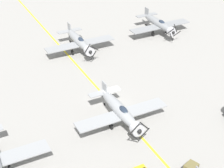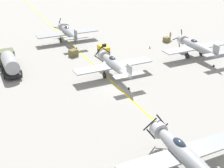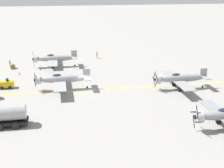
# 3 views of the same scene
# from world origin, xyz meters

# --- Properties ---
(ground_plane) EXTENTS (400.00, 400.00, 0.00)m
(ground_plane) POSITION_xyz_m (0.00, 0.00, 0.00)
(ground_plane) COLOR gray
(taxiway_stripe) EXTENTS (0.30, 160.00, 0.01)m
(taxiway_stripe) POSITION_xyz_m (0.00, 0.00, 0.00)
(taxiway_stripe) COLOR yellow
(taxiway_stripe) RESTS_ON ground
(airplane_near_center) EXTENTS (12.00, 9.98, 3.65)m
(airplane_near_center) POSITION_xyz_m (-2.24, -16.63, 2.01)
(airplane_near_center) COLOR gray
(airplane_near_center) RESTS_ON ground
(airplane_mid_center) EXTENTS (12.00, 9.98, 3.65)m
(airplane_mid_center) POSITION_xyz_m (1.02, 4.20, 2.01)
(airplane_mid_center) COLOR #95989A
(airplane_mid_center) RESTS_ON ground
(airplane_near_left) EXTENTS (12.00, 9.98, 3.67)m
(airplane_near_left) POSITION_xyz_m (-18.46, -16.89, 2.01)
(airplane_near_left) COLOR gray
(airplane_near_left) RESTS_ON ground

